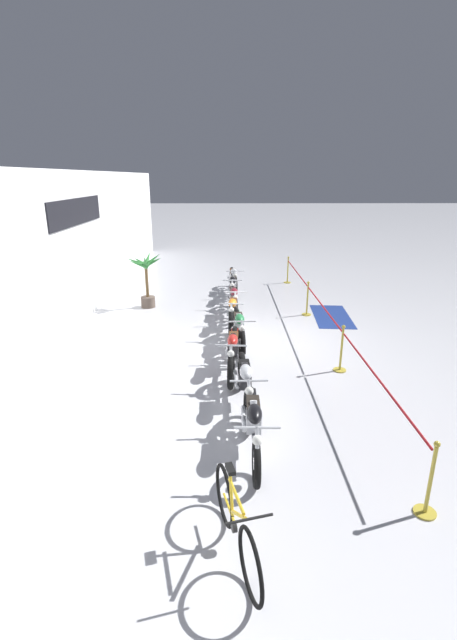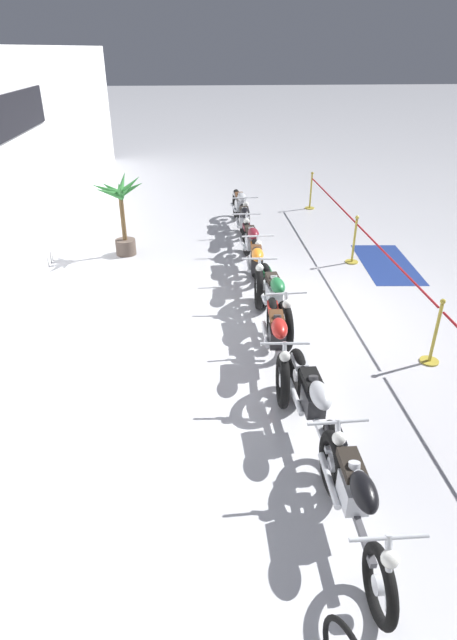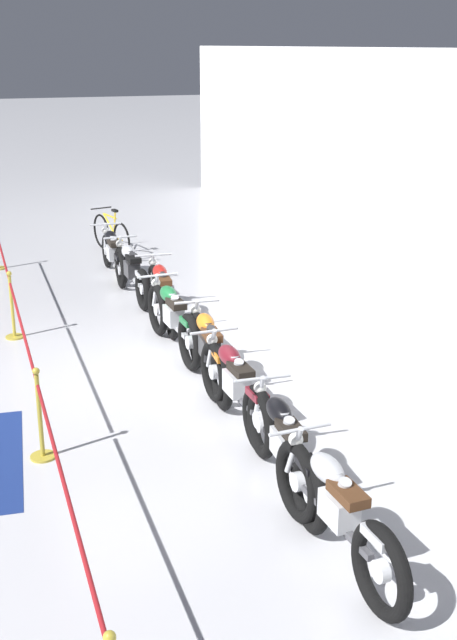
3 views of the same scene
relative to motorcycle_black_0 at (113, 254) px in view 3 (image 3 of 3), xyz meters
The scene contains 13 objects.
ground_plane 4.85m from the motorcycle_black_0, ahead, with size 120.00×120.00×0.00m, color silver.
motorcycle_black_0 is the anchor object (origin of this frame).
motorcycle_silver_1 1.35m from the motorcycle_black_0, ahead, with size 2.33×0.62×0.94m.
motorcycle_red_2 2.87m from the motorcycle_black_0, ahead, with size 2.36×0.62×0.94m.
motorcycle_green_3 4.17m from the motorcycle_black_0, ahead, with size 2.33×0.62×0.98m.
motorcycle_orange_4 5.54m from the motorcycle_black_0, ahead, with size 2.22×0.62×0.97m.
motorcycle_maroon_5 6.73m from the motorcycle_black_0, ahead, with size 2.22×0.62×0.97m.
motorcycle_black_6 8.26m from the motorcycle_black_0, ahead, with size 2.20×0.62×0.95m.
motorcycle_silver_7 9.51m from the motorcycle_black_0, ahead, with size 2.24×0.62×0.97m.
bicycle 1.92m from the motorcycle_black_0, behind, with size 1.72×0.59×0.98m.
stanchion_far_left 3.98m from the motorcycle_black_0, 31.73° to the right, with size 12.39×0.28×1.05m.
stanchion_mid_left 3.54m from the motorcycle_black_0, 36.06° to the right, with size 0.28×0.28×1.05m.
stanchion_mid_right 7.14m from the motorcycle_black_0, 16.98° to the right, with size 0.28×0.28×1.05m.
Camera 3 is at (10.01, -2.13, 4.26)m, focal length 45.00 mm.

